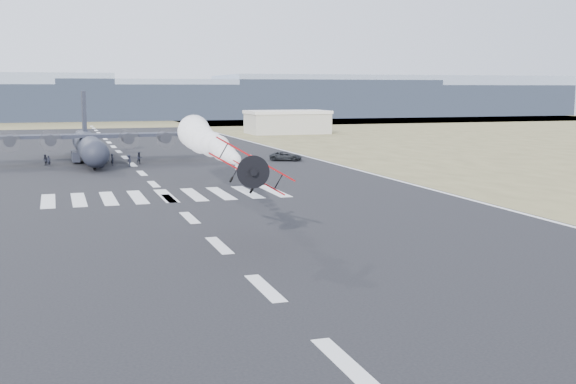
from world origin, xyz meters
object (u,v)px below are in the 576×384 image
aerobatic_biplane (249,169)px  crew_g (49,161)px  crew_h (45,160)px  transport_aircraft (89,144)px  crew_f (103,161)px  crew_d (104,159)px  crew_b (139,158)px  crew_c (129,161)px  crew_a (112,160)px  hangar_right (287,122)px  crew_e (101,162)px  support_vehicle (286,156)px

aerobatic_biplane → crew_g: size_ratio=3.57×
crew_h → aerobatic_biplane: bearing=-24.6°
transport_aircraft → crew_g: 7.95m
crew_f → crew_d: bearing=26.8°
crew_d → crew_f: (-0.38, -3.98, 0.03)m
transport_aircraft → crew_b: transport_aircraft is taller
crew_c → crew_f: 3.87m
crew_a → crew_g: crew_a is taller
crew_b → crew_c: 3.46m
aerobatic_biplane → crew_d: size_ratio=3.74×
hangar_right → crew_a: (-48.99, -66.70, -2.13)m
hangar_right → crew_h: size_ratio=12.41×
crew_b → crew_e: crew_b is taller
crew_a → crew_g: size_ratio=1.08×
crew_g → crew_h: 1.81m
aerobatic_biplane → crew_g: 62.97m
support_vehicle → aerobatic_biplane: bearing=-175.6°
aerobatic_biplane → crew_b: aerobatic_biplane is taller
crew_d → crew_c: bearing=56.4°
transport_aircraft → support_vehicle: 30.84m
crew_d → crew_a: bearing=41.7°
support_vehicle → crew_b: (-22.83, 1.83, 0.19)m
transport_aircraft → crew_f: (1.64, -6.87, -2.03)m
aerobatic_biplane → crew_e: (-7.01, 57.06, -4.75)m
crew_f → crew_g: 7.93m
aerobatic_biplane → crew_f: bearing=100.9°
crew_c → crew_a: bearing=-152.7°
crew_f → crew_h: size_ratio=0.97×
transport_aircraft → support_vehicle: (29.92, -7.20, -2.11)m
hangar_right → crew_f: bearing=-126.8°
crew_e → crew_f: bearing=129.9°
crew_d → crew_g: crew_g is taller
hangar_right → support_vehicle: bearing=-108.1°
crew_b → crew_e: size_ratio=1.09×
transport_aircraft → crew_e: size_ratio=22.40×
crew_d → crew_h: size_ratio=0.94×
support_vehicle → crew_h: crew_h is taller
support_vehicle → crew_g: (-35.93, 2.41, 0.09)m
crew_d → crew_h: (-8.55, -0.17, 0.05)m
crew_a → crew_f: crew_a is taller
aerobatic_biplane → crew_d: (-6.22, 63.05, -4.82)m
crew_h → crew_d: bearing=53.3°
crew_f → hangar_right: bearing=-4.5°
support_vehicle → crew_g: 36.01m
crew_d → crew_f: size_ratio=0.97×
crew_c → crew_h: size_ratio=1.06×
aerobatic_biplane → crew_f: (-6.61, 59.07, -4.80)m
hangar_right → support_vehicle: size_ratio=3.92×
hangar_right → transport_aircraft: size_ratio=0.54×
crew_b → crew_h: size_ratio=1.11×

